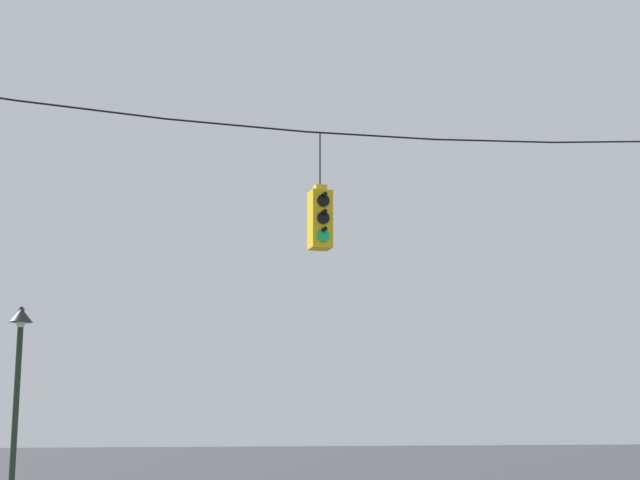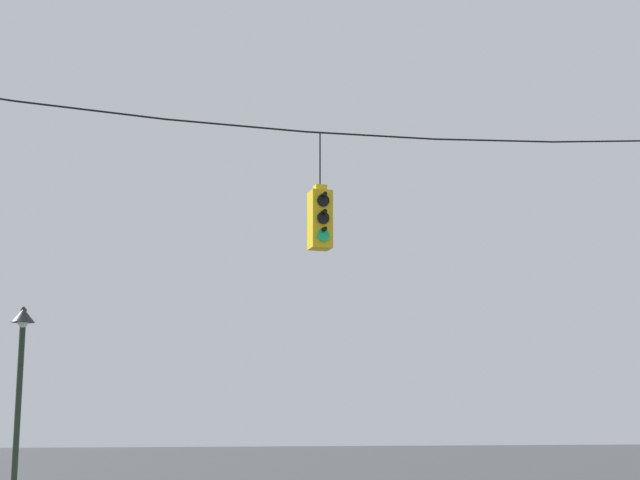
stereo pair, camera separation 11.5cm
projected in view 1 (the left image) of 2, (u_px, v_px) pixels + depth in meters
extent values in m
cylinder|color=black|center=(92.00, 110.00, 15.10)|extent=(2.29, 0.03, 0.10)
cylinder|color=black|center=(238.00, 125.00, 15.75)|extent=(2.29, 0.03, 0.03)
cylinder|color=black|center=(371.00, 136.00, 16.43)|extent=(2.29, 0.03, 0.10)
cylinder|color=black|center=(494.00, 141.00, 17.11)|extent=(2.29, 0.03, 0.18)
cylinder|color=black|center=(608.00, 142.00, 17.81)|extent=(2.29, 0.03, 0.25)
cube|color=yellow|center=(320.00, 220.00, 15.88)|extent=(0.34, 0.34, 0.95)
cube|color=yellow|center=(320.00, 189.00, 15.98)|extent=(0.19, 0.19, 0.10)
cylinder|color=black|center=(320.00, 159.00, 16.07)|extent=(0.02, 0.02, 0.90)
cylinder|color=black|center=(323.00, 200.00, 15.76)|extent=(0.20, 0.03, 0.20)
cylinder|color=black|center=(324.00, 194.00, 15.74)|extent=(0.07, 0.12, 0.07)
cylinder|color=black|center=(323.00, 218.00, 15.71)|extent=(0.20, 0.03, 0.20)
cylinder|color=black|center=(324.00, 212.00, 15.68)|extent=(0.07, 0.12, 0.07)
cylinder|color=#19C666|center=(323.00, 235.00, 15.65)|extent=(0.20, 0.03, 0.20)
cylinder|color=black|center=(324.00, 229.00, 15.63)|extent=(0.07, 0.12, 0.07)
cylinder|color=#233323|center=(15.00, 421.00, 19.33)|extent=(0.12, 0.12, 4.45)
cylinder|color=#233323|center=(22.00, 310.00, 19.51)|extent=(0.07, 0.50, 0.07)
cone|color=#232328|center=(21.00, 315.00, 19.24)|extent=(0.46, 0.46, 0.27)
sphere|color=silver|center=(21.00, 322.00, 19.22)|extent=(0.21, 0.21, 0.21)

